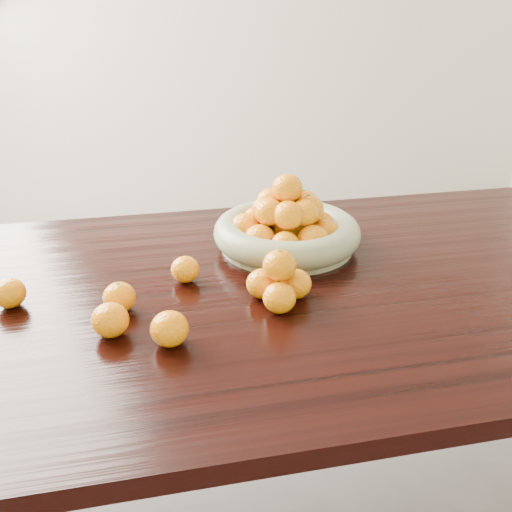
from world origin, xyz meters
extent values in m
cube|color=black|center=(0.00, 0.00, 0.73)|extent=(2.00, 1.00, 0.04)
cube|color=black|center=(0.93, 0.43, 0.35)|extent=(0.08, 0.08, 0.71)
cylinder|color=gray|center=(0.15, 0.18, 0.76)|extent=(0.33, 0.33, 0.02)
torus|color=gray|center=(0.15, 0.18, 0.79)|extent=(0.36, 0.36, 0.07)
ellipsoid|color=orange|center=(0.24, 0.20, 0.80)|extent=(0.07, 0.07, 0.06)
ellipsoid|color=orange|center=(0.21, 0.26, 0.80)|extent=(0.07, 0.07, 0.07)
ellipsoid|color=orange|center=(0.14, 0.29, 0.80)|extent=(0.07, 0.07, 0.07)
ellipsoid|color=orange|center=(0.09, 0.26, 0.80)|extent=(0.07, 0.07, 0.07)
ellipsoid|color=orange|center=(0.05, 0.20, 0.80)|extent=(0.08, 0.08, 0.07)
ellipsoid|color=orange|center=(0.07, 0.13, 0.80)|extent=(0.08, 0.08, 0.07)
ellipsoid|color=orange|center=(0.12, 0.09, 0.80)|extent=(0.07, 0.07, 0.07)
ellipsoid|color=orange|center=(0.19, 0.09, 0.80)|extent=(0.08, 0.08, 0.07)
ellipsoid|color=orange|center=(0.24, 0.14, 0.80)|extent=(0.07, 0.07, 0.07)
ellipsoid|color=orange|center=(0.16, 0.18, 0.80)|extent=(0.07, 0.07, 0.07)
ellipsoid|color=orange|center=(0.20, 0.21, 0.85)|extent=(0.08, 0.08, 0.07)
ellipsoid|color=orange|center=(0.17, 0.23, 0.85)|extent=(0.08, 0.08, 0.07)
ellipsoid|color=orange|center=(0.12, 0.23, 0.86)|extent=(0.07, 0.07, 0.07)
ellipsoid|color=orange|center=(0.10, 0.19, 0.85)|extent=(0.07, 0.07, 0.07)
ellipsoid|color=orange|center=(0.10, 0.16, 0.86)|extent=(0.07, 0.07, 0.07)
ellipsoid|color=orange|center=(0.14, 0.13, 0.86)|extent=(0.07, 0.07, 0.07)
ellipsoid|color=orange|center=(0.18, 0.14, 0.86)|extent=(0.07, 0.07, 0.06)
ellipsoid|color=orange|center=(0.20, 0.17, 0.85)|extent=(0.08, 0.08, 0.07)
ellipsoid|color=orange|center=(0.15, 0.19, 0.90)|extent=(0.07, 0.07, 0.07)
ellipsoid|color=orange|center=(0.06, -0.12, 0.78)|extent=(0.07, 0.07, 0.06)
ellipsoid|color=orange|center=(0.10, -0.07, 0.78)|extent=(0.07, 0.07, 0.06)
ellipsoid|color=orange|center=(0.04, -0.05, 0.78)|extent=(0.07, 0.07, 0.06)
ellipsoid|color=orange|center=(0.06, -0.08, 0.83)|extent=(0.07, 0.07, 0.06)
ellipsoid|color=orange|center=(-0.26, -0.05, 0.78)|extent=(0.07, 0.07, 0.06)
ellipsoid|color=orange|center=(-0.27, -0.14, 0.78)|extent=(0.07, 0.07, 0.07)
ellipsoid|color=orange|center=(-0.17, -0.19, 0.78)|extent=(0.07, 0.07, 0.07)
ellipsoid|color=orange|center=(-0.47, 0.01, 0.78)|extent=(0.07, 0.07, 0.06)
ellipsoid|color=orange|center=(-0.11, 0.05, 0.78)|extent=(0.06, 0.06, 0.06)
camera|label=1|loc=(-0.20, -1.08, 1.33)|focal=40.00mm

